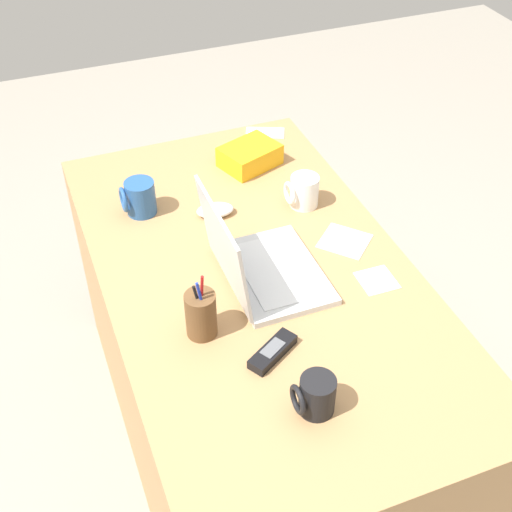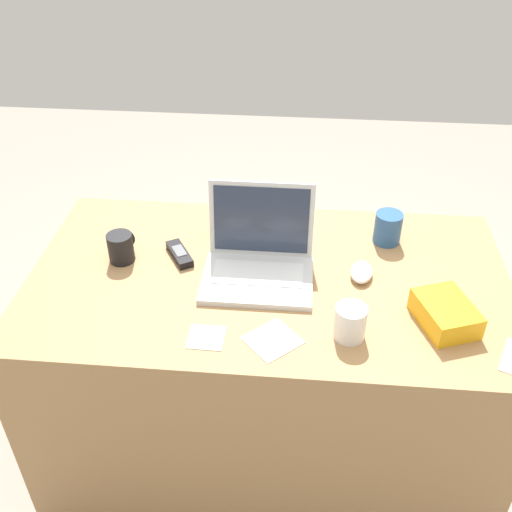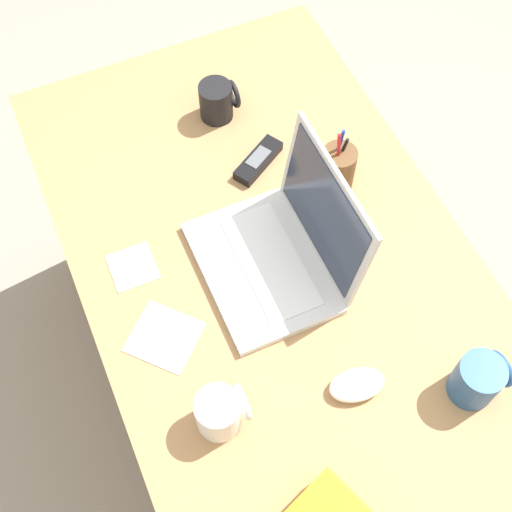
{
  "view_description": "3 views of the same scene",
  "coord_description": "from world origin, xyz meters",
  "views": [
    {
      "loc": [
        -1.26,
        0.49,
        1.97
      ],
      "look_at": [
        -0.02,
        0.01,
        0.83
      ],
      "focal_mm": 48.8,
      "sensor_mm": 36.0,
      "label": 1
    },
    {
      "loc": [
        0.09,
        -1.39,
        1.85
      ],
      "look_at": [
        -0.03,
        -0.05,
        0.87
      ],
      "focal_mm": 41.77,
      "sensor_mm": 36.0,
      "label": 2
    },
    {
      "loc": [
        0.58,
        -0.32,
        2.0
      ],
      "look_at": [
        -0.02,
        -0.05,
        0.84
      ],
      "focal_mm": 48.14,
      "sensor_mm": 36.0,
      "label": 3
    }
  ],
  "objects": [
    {
      "name": "laptop",
      "position": [
        -0.03,
        0.01,
        0.81
      ],
      "size": [
        0.32,
        0.27,
        0.25
      ],
      "color": "silver",
      "rests_on": "desk"
    },
    {
      "name": "paper_note_right",
      "position": [
        0.03,
        -0.27,
        0.76
      ],
      "size": [
        0.17,
        0.17,
        0.0
      ],
      "primitive_type": "cube",
      "rotation": [
        0.0,
        0.0,
        0.74
      ],
      "color": "white",
      "rests_on": "desk"
    },
    {
      "name": "coffee_mug_white",
      "position": [
        -0.45,
        0.05,
        0.81
      ],
      "size": [
        0.08,
        0.09,
        0.09
      ],
      "color": "black",
      "rests_on": "desk"
    },
    {
      "name": "paper_note_left",
      "position": [
        -0.14,
        -0.28,
        0.76
      ],
      "size": [
        0.1,
        0.09,
        0.0
      ],
      "primitive_type": "cube",
      "rotation": [
        0.0,
        0.0,
        -0.02
      ],
      "color": "white",
      "rests_on": "desk"
    },
    {
      "name": "coffee_mug_spare",
      "position": [
        0.23,
        -0.23,
        0.81
      ],
      "size": [
        0.08,
        0.09,
        0.09
      ],
      "color": "white",
      "rests_on": "desk"
    },
    {
      "name": "ground_plane",
      "position": [
        0.0,
        0.0,
        0.0
      ],
      "size": [
        6.0,
        6.0,
        0.0
      ],
      "primitive_type": "plane",
      "color": "gray"
    },
    {
      "name": "snack_bag",
      "position": [
        0.48,
        -0.16,
        0.79
      ],
      "size": [
        0.18,
        0.21,
        0.07
      ],
      "primitive_type": "cube",
      "rotation": [
        0.0,
        0.0,
        0.35
      ],
      "color": "#F2AD19",
      "rests_on": "desk"
    },
    {
      "name": "coffee_mug_tall",
      "position": [
        0.36,
        0.22,
        0.81
      ],
      "size": [
        0.09,
        0.1,
        0.1
      ],
      "color": "#26518C",
      "rests_on": "desk"
    },
    {
      "name": "desk",
      "position": [
        0.0,
        0.0,
        0.38
      ],
      "size": [
        1.43,
        0.79,
        0.76
      ],
      "primitive_type": "cube",
      "color": "#A87C4F",
      "rests_on": "ground"
    },
    {
      "name": "pen_holder",
      "position": [
        -0.15,
        0.2,
        0.82
      ],
      "size": [
        0.07,
        0.07,
        0.18
      ],
      "color": "brown",
      "rests_on": "desk"
    },
    {
      "name": "computer_mouse",
      "position": [
        0.27,
        0.02,
        0.78
      ],
      "size": [
        0.08,
        0.12,
        0.03
      ],
      "primitive_type": "ellipsoid",
      "rotation": [
        0.0,
        0.0,
        -0.14
      ],
      "color": "white",
      "rests_on": "desk"
    },
    {
      "name": "cordless_phone",
      "position": [
        -0.28,
        0.07,
        0.77
      ],
      "size": [
        0.11,
        0.14,
        0.03
      ],
      "color": "black",
      "rests_on": "desk"
    }
  ]
}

